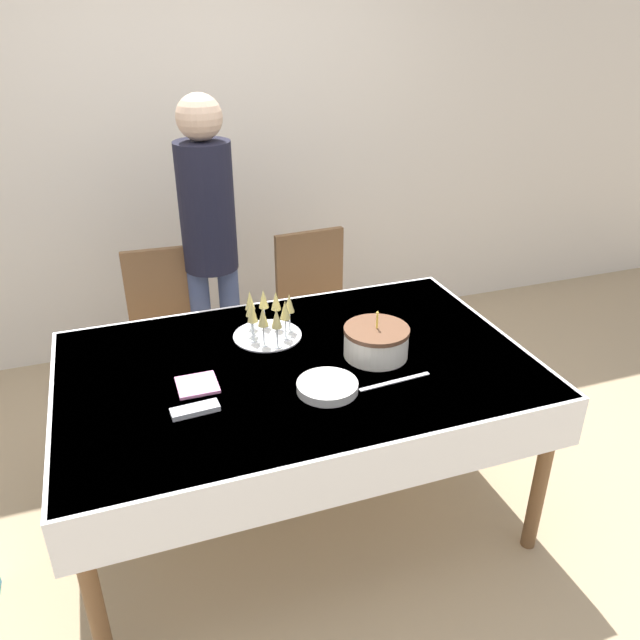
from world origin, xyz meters
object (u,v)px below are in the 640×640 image
object	(u,v)px
dining_chair_far_left	(171,333)
birthday_cake	(376,342)
person_standing	(209,230)
champagne_tray	(267,316)
plate_stack_main	(327,387)
dining_chair_far_right	(317,310)

from	to	relation	value
dining_chair_far_left	birthday_cake	distance (m)	1.25
dining_chair_far_left	person_standing	xyz separation A→B (m)	(0.26, 0.09, 0.51)
dining_chair_far_left	champagne_tray	xyz separation A→B (m)	(0.36, -0.66, 0.36)
plate_stack_main	dining_chair_far_right	bearing A→B (deg)	72.57
plate_stack_main	champagne_tray	bearing A→B (deg)	100.99
person_standing	plate_stack_main	bearing A→B (deg)	-81.03
birthday_cake	champagne_tray	xyz separation A→B (m)	(-0.37, 0.31, 0.03)
dining_chair_far_right	champagne_tray	distance (m)	0.88
dining_chair_far_right	dining_chair_far_left	bearing A→B (deg)	179.99
birthday_cake	champagne_tray	bearing A→B (deg)	140.14
birthday_cake	dining_chair_far_right	bearing A→B (deg)	85.00
dining_chair_far_right	birthday_cake	bearing A→B (deg)	-95.00
dining_chair_far_right	plate_stack_main	distance (m)	1.23
birthday_cake	plate_stack_main	distance (m)	0.33
plate_stack_main	person_standing	distance (m)	1.27
dining_chair_far_right	person_standing	size ratio (longest dim) A/B	0.56
dining_chair_far_right	person_standing	xyz separation A→B (m)	(-0.56, 0.09, 0.51)
birthday_cake	plate_stack_main	xyz separation A→B (m)	(-0.28, -0.18, -0.05)
birthday_cake	person_standing	bearing A→B (deg)	113.96
dining_chair_far_right	champagne_tray	world-z (taller)	champagne_tray
dining_chair_far_left	person_standing	distance (m)	0.58
dining_chair_far_left	birthday_cake	bearing A→B (deg)	-53.01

